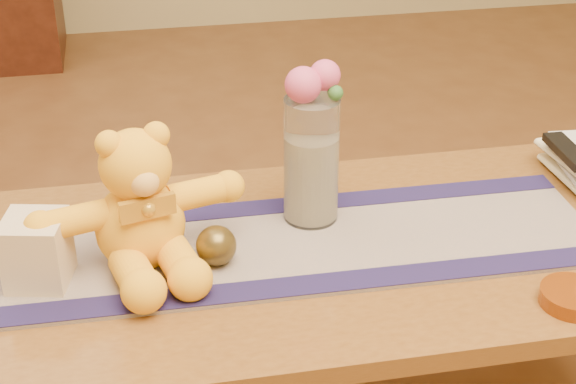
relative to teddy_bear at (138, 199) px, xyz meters
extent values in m
cube|color=brown|center=(0.33, -0.01, -0.16)|extent=(1.40, 0.70, 0.04)
cylinder|color=brown|center=(-0.31, 0.28, -0.38)|extent=(0.07, 0.07, 0.41)
cylinder|color=brown|center=(0.97, 0.28, -0.38)|extent=(0.07, 0.07, 0.41)
cube|color=#1E1C4F|center=(0.29, 0.00, -0.13)|extent=(1.20, 0.36, 0.01)
cube|color=#1C1643|center=(0.29, -0.15, -0.13)|extent=(1.20, 0.07, 0.00)
cube|color=#1C1643|center=(0.29, 0.14, -0.13)|extent=(1.20, 0.07, 0.00)
cube|color=beige|center=(-0.19, -0.04, -0.07)|extent=(0.13, 0.13, 0.13)
cylinder|color=black|center=(-0.19, -0.04, 0.00)|extent=(0.00, 0.00, 0.01)
cylinder|color=silver|center=(0.34, 0.09, 0.00)|extent=(0.11, 0.11, 0.26)
cylinder|color=beige|center=(0.34, 0.09, -0.04)|extent=(0.09, 0.09, 0.18)
sphere|color=#D64B7E|center=(0.32, 0.08, 0.17)|extent=(0.07, 0.07, 0.07)
sphere|color=#D64B7E|center=(0.37, 0.10, 0.18)|extent=(0.06, 0.06, 0.06)
sphere|color=#494D9F|center=(0.35, 0.13, 0.16)|extent=(0.04, 0.04, 0.04)
sphere|color=#494D9F|center=(0.31, 0.11, 0.15)|extent=(0.04, 0.04, 0.04)
sphere|color=#33662D|center=(0.38, 0.07, 0.15)|extent=(0.03, 0.03, 0.03)
sphere|color=#4F3E1A|center=(0.13, -0.04, -0.09)|extent=(0.10, 0.10, 0.08)
imported|color=#F9EDC0|center=(0.92, 0.14, -0.13)|extent=(0.17, 0.23, 0.02)
imported|color=#F9EDC0|center=(0.92, 0.13, -0.11)|extent=(0.19, 0.24, 0.02)
imported|color=#F9EDC0|center=(0.91, 0.14, -0.09)|extent=(0.18, 0.24, 0.02)
imported|color=#F9EDC0|center=(0.92, 0.13, -0.07)|extent=(0.18, 0.23, 0.02)
cube|color=black|center=(0.92, 0.13, -0.05)|extent=(0.05, 0.16, 0.02)
cylinder|color=#BF5914|center=(0.74, -0.28, -0.12)|extent=(0.15, 0.15, 0.03)
camera|label=1|loc=(0.01, -1.40, 0.78)|focal=54.25mm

